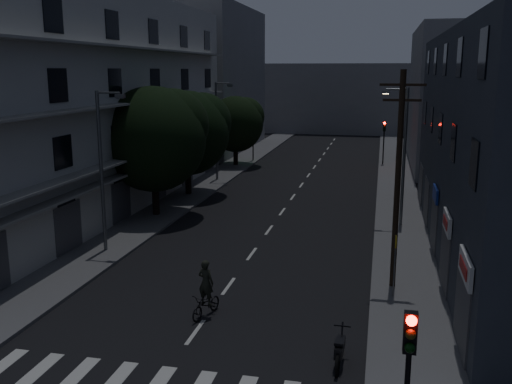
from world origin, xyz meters
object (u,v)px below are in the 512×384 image
at_px(bus_stop_sign, 395,255).
at_px(cyclist, 206,297).
at_px(traffic_signal_near, 408,364).
at_px(utility_pole, 398,177).
at_px(motorcycle, 340,351).

bearing_deg(bus_stop_sign, cyclist, -155.47).
height_order(traffic_signal_near, utility_pole, utility_pole).
bearing_deg(utility_pole, bus_stop_sign, -89.21).
distance_m(utility_pole, cyclist, 9.13).
bearing_deg(cyclist, traffic_signal_near, -32.21).
distance_m(utility_pole, bus_stop_sign, 3.20).
xyz_separation_m(utility_pole, bus_stop_sign, (0.02, -1.17, -2.98)).
relative_size(utility_pole, bus_stop_sign, 3.56).
relative_size(utility_pole, cyclist, 4.04).
xyz_separation_m(utility_pole, motorcycle, (-1.71, -6.95, -4.39)).
distance_m(motorcycle, cyclist, 5.82).
bearing_deg(utility_pole, traffic_signal_near, -89.82).
xyz_separation_m(utility_pole, cyclist, (-6.90, -4.33, -4.12)).
xyz_separation_m(bus_stop_sign, motorcycle, (-1.72, -5.78, -1.41)).
bearing_deg(traffic_signal_near, utility_pole, 90.18).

